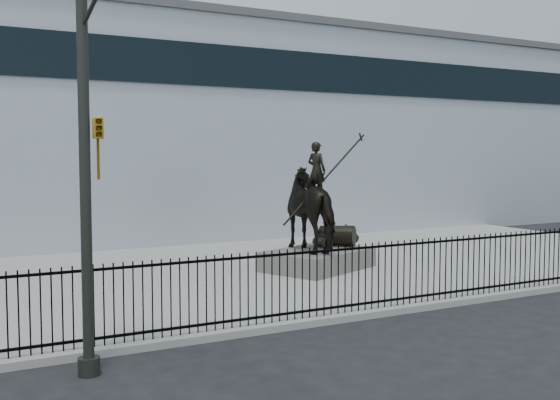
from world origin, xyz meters
name	(u,v)px	position (x,y,z in m)	size (l,w,h in m)	color
ground	(428,325)	(0.00, 0.00, 0.00)	(120.00, 120.00, 0.00)	black
plaza	(275,270)	(0.00, 7.00, 0.07)	(30.00, 12.00, 0.15)	gray
building	(148,136)	(0.00, 20.00, 4.50)	(44.00, 14.00, 9.00)	#B0B8BF
picket_fence	(392,274)	(0.00, 1.25, 0.90)	(22.10, 0.10, 1.50)	black
statue_plinth	(318,259)	(1.05, 6.18, 0.44)	(3.14, 2.16, 0.59)	#514E4A
equestrian_statue	(319,209)	(1.10, 6.20, 1.97)	(3.74, 3.11, 3.41)	black
traffic_signal_left	(113,126)	(-6.75, -0.62, 4.03)	(1.52, 4.84, 7.00)	#252722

